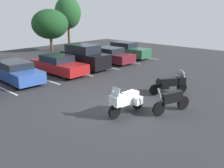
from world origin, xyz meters
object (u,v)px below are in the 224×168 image
Objects in this scene: motorcycle_touring at (126,100)px; car_blue at (16,72)px; car_maroon at (110,55)px; motorcycle_second at (170,83)px; car_green at (126,50)px; motorcycle_third at (171,101)px; car_black at (84,57)px; car_red at (58,65)px.

motorcycle_touring is 0.47× the size of car_blue.
motorcycle_second is at bearing -115.94° from car_maroon.
motorcycle_second is at bearing -127.94° from car_green.
motorcycle_second is 0.93× the size of motorcycle_third.
motorcycle_second is at bearing 31.27° from motorcycle_third.
car_black is at bearing -177.26° from car_maroon.
car_black is (3.40, 10.02, 0.36)m from motorcycle_third.
motorcycle_third is 0.43× the size of car_red.
car_blue is at bearing 175.84° from car_black.
car_green is at bearing 48.01° from motorcycle_third.
motorcycle_third is 12.16m from car_maroon.
car_red reaches higher than motorcycle_third.
car_green is (9.50, 10.55, 0.18)m from motorcycle_third.
car_blue is 5.77m from car_black.
motorcycle_touring is 4.03m from motorcycle_second.
motorcycle_second is at bearing -79.98° from car_red.
car_maroon reaches higher than car_blue.
motorcycle_touring is 12.01m from car_maroon.
car_blue is at bearing 94.64° from motorcycle_touring.
car_green reaches higher than car_red.
car_red is at bearing -179.44° from car_maroon.
car_black is (0.99, 8.55, 0.32)m from motorcycle_second.
motorcycle_touring is 0.50× the size of car_maroon.
car_black is at bearing 71.24° from motorcycle_third.
motorcycle_third is at bearing -95.00° from car_red.
car_maroon is at bearing 64.06° from motorcycle_second.
car_green is at bearing 39.32° from motorcycle_touring.
motorcycle_third is 14.20m from car_green.
motorcycle_third is at bearing -131.99° from car_green.
car_maroon is at bearing 46.55° from motorcycle_touring.
car_green is (2.84, 0.38, 0.09)m from car_maroon.
car_maroon is at bearing -1.67° from car_blue.
car_maroon is at bearing 0.56° from car_red.
car_green is at bearing 0.55° from car_blue.
car_maroon is (3.25, 0.16, -0.27)m from car_black.
car_red is at bearing -177.13° from car_green.
car_red is 5.77m from car_maroon.
car_black is at bearing 83.40° from motorcycle_second.
motorcycle_third is at bearing -123.17° from car_maroon.
car_green is (7.08, 9.09, 0.13)m from motorcycle_second.
motorcycle_third is 0.44× the size of car_blue.
motorcycle_third is 10.70m from car_blue.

